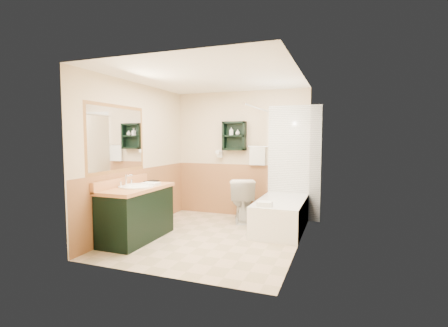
% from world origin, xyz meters
% --- Properties ---
extents(floor, '(3.00, 3.00, 0.00)m').
position_xyz_m(floor, '(0.00, 0.00, 0.00)').
color(floor, beige).
rests_on(floor, ground).
extents(back_wall, '(2.60, 0.04, 2.40)m').
position_xyz_m(back_wall, '(0.00, 1.52, 1.20)').
color(back_wall, '#FFF1C7').
rests_on(back_wall, ground).
extents(left_wall, '(0.04, 3.00, 2.40)m').
position_xyz_m(left_wall, '(-1.32, 0.00, 1.20)').
color(left_wall, '#FFF1C7').
rests_on(left_wall, ground).
extents(right_wall, '(0.04, 3.00, 2.40)m').
position_xyz_m(right_wall, '(1.32, 0.00, 1.20)').
color(right_wall, '#FFF1C7').
rests_on(right_wall, ground).
extents(ceiling, '(2.60, 3.00, 0.04)m').
position_xyz_m(ceiling, '(0.00, 0.00, 2.42)').
color(ceiling, white).
rests_on(ceiling, back_wall).
extents(wainscot_left, '(2.98, 2.98, 1.00)m').
position_xyz_m(wainscot_left, '(-1.29, 0.00, 0.50)').
color(wainscot_left, '#BD804C').
rests_on(wainscot_left, left_wall).
extents(wainscot_back, '(2.58, 2.58, 1.00)m').
position_xyz_m(wainscot_back, '(0.00, 1.49, 0.50)').
color(wainscot_back, '#BD804C').
rests_on(wainscot_back, back_wall).
extents(mirror_frame, '(1.30, 1.30, 1.00)m').
position_xyz_m(mirror_frame, '(-1.27, -0.55, 1.50)').
color(mirror_frame, olive).
rests_on(mirror_frame, left_wall).
extents(mirror_glass, '(1.20, 1.20, 0.90)m').
position_xyz_m(mirror_glass, '(-1.27, -0.55, 1.50)').
color(mirror_glass, white).
rests_on(mirror_glass, left_wall).
extents(tile_right, '(1.50, 1.50, 2.10)m').
position_xyz_m(tile_right, '(1.28, 0.75, 1.05)').
color(tile_right, white).
rests_on(tile_right, right_wall).
extents(tile_back, '(0.95, 0.95, 2.10)m').
position_xyz_m(tile_back, '(1.03, 1.48, 1.05)').
color(tile_back, white).
rests_on(tile_back, back_wall).
extents(tile_accent, '(1.50, 1.50, 0.10)m').
position_xyz_m(tile_accent, '(1.27, 0.75, 1.90)').
color(tile_accent, '#15492A').
rests_on(tile_accent, right_wall).
extents(wall_shelf, '(0.45, 0.15, 0.55)m').
position_xyz_m(wall_shelf, '(-0.10, 1.41, 1.55)').
color(wall_shelf, black).
rests_on(wall_shelf, back_wall).
extents(hair_dryer, '(0.10, 0.24, 0.18)m').
position_xyz_m(hair_dryer, '(-0.40, 1.43, 1.20)').
color(hair_dryer, white).
rests_on(hair_dryer, back_wall).
extents(towel_bar, '(0.40, 0.06, 0.40)m').
position_xyz_m(towel_bar, '(0.35, 1.45, 1.35)').
color(towel_bar, white).
rests_on(towel_bar, back_wall).
extents(curtain_rod, '(0.03, 1.60, 0.03)m').
position_xyz_m(curtain_rod, '(0.53, 0.75, 2.00)').
color(curtain_rod, silver).
rests_on(curtain_rod, back_wall).
extents(shower_curtain, '(1.05, 1.05, 1.70)m').
position_xyz_m(shower_curtain, '(0.53, 0.92, 1.15)').
color(shower_curtain, beige).
rests_on(shower_curtain, curtain_rod).
extents(vanity, '(0.59, 1.25, 0.79)m').
position_xyz_m(vanity, '(-0.99, -0.48, 0.40)').
color(vanity, black).
rests_on(vanity, ground).
extents(bathtub, '(0.75, 1.50, 0.50)m').
position_xyz_m(bathtub, '(0.93, 0.78, 0.25)').
color(bathtub, white).
rests_on(bathtub, ground).
extents(toilet, '(0.69, 0.90, 0.78)m').
position_xyz_m(toilet, '(0.15, 1.10, 0.39)').
color(toilet, white).
rests_on(toilet, ground).
extents(counter_towel, '(0.25, 0.20, 0.04)m').
position_xyz_m(counter_towel, '(-0.89, -0.27, 0.81)').
color(counter_towel, white).
rests_on(counter_towel, vanity).
extents(vanity_book, '(0.16, 0.04, 0.22)m').
position_xyz_m(vanity_book, '(-1.16, 0.06, 0.90)').
color(vanity_book, black).
rests_on(vanity_book, vanity).
extents(tub_towel, '(0.22, 0.18, 0.07)m').
position_xyz_m(tub_towel, '(0.78, 0.19, 0.53)').
color(tub_towel, white).
rests_on(tub_towel, bathtub).
extents(soap_bottle_a, '(0.12, 0.17, 0.07)m').
position_xyz_m(soap_bottle_a, '(-0.16, 1.40, 1.60)').
color(soap_bottle_a, white).
rests_on(soap_bottle_a, wall_shelf).
extents(soap_bottle_b, '(0.10, 0.12, 0.08)m').
position_xyz_m(soap_bottle_b, '(-0.03, 1.40, 1.61)').
color(soap_bottle_b, white).
rests_on(soap_bottle_b, wall_shelf).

